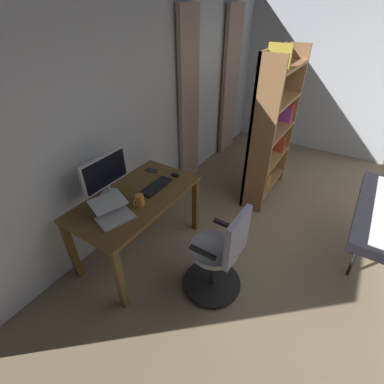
{
  "coord_description": "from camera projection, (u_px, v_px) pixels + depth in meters",
  "views": [
    {
      "loc": [
        2.54,
        -0.91,
        2.31
      ],
      "look_at": [
        0.93,
        -1.94,
        0.97
      ],
      "focal_mm": 25.45,
      "sensor_mm": 36.0,
      "label": 1
    }
  ],
  "objects": [
    {
      "name": "back_room_partition",
      "position": [
        156.0,
        107.0,
        3.3
      ],
      "size": [
        5.49,
        0.1,
        2.51
      ],
      "primitive_type": "cube",
      "color": "silver",
      "rests_on": "ground"
    },
    {
      "name": "curtain_left_panel",
      "position": [
        230.0,
        85.0,
        4.58
      ],
      "size": [
        0.51,
        0.06,
        2.3
      ],
      "primitive_type": "cube",
      "color": "tan",
      "rests_on": "ground"
    },
    {
      "name": "curtain_right_panel",
      "position": [
        189.0,
        105.0,
        3.7
      ],
      "size": [
        0.42,
        0.06,
        2.3
      ],
      "primitive_type": "cube",
      "color": "tan",
      "rests_on": "ground"
    },
    {
      "name": "desk",
      "position": [
        137.0,
        204.0,
        2.72
      ],
      "size": [
        1.31,
        0.71,
        0.74
      ],
      "color": "brown",
      "rests_on": "ground"
    },
    {
      "name": "office_chair",
      "position": [
        220.0,
        256.0,
        2.42
      ],
      "size": [
        0.56,
        0.56,
        0.97
      ],
      "rotation": [
        0.0,
        0.0,
        3.12
      ],
      "color": "black",
      "rests_on": "ground"
    },
    {
      "name": "computer_monitor",
      "position": [
        105.0,
        173.0,
        2.55
      ],
      "size": [
        0.52,
        0.18,
        0.42
      ],
      "color": "#B7BCC1",
      "rests_on": "desk"
    },
    {
      "name": "computer_keyboard",
      "position": [
        156.0,
        186.0,
        2.78
      ],
      "size": [
        0.38,
        0.13,
        0.02
      ],
      "primitive_type": "cube",
      "color": "black",
      "rests_on": "desk"
    },
    {
      "name": "laptop",
      "position": [
        113.0,
        212.0,
        2.38
      ],
      "size": [
        0.38,
        0.39,
        0.15
      ],
      "rotation": [
        0.0,
        0.0,
        -0.31
      ],
      "color": "#B7BCC1",
      "rests_on": "desk"
    },
    {
      "name": "computer_mouse",
      "position": [
        175.0,
        175.0,
        2.96
      ],
      "size": [
        0.06,
        0.1,
        0.04
      ],
      "primitive_type": "ellipsoid",
      "color": "black",
      "rests_on": "desk"
    },
    {
      "name": "cell_phone_face_up",
      "position": [
        151.0,
        170.0,
        3.06
      ],
      "size": [
        0.1,
        0.15,
        0.01
      ],
      "primitive_type": "cube",
      "rotation": [
        0.0,
        0.0,
        0.21
      ],
      "color": "#232328",
      "rests_on": "desk"
    },
    {
      "name": "mug_coffee",
      "position": [
        140.0,
        200.0,
        2.52
      ],
      "size": [
        0.13,
        0.08,
        0.11
      ],
      "color": "orange",
      "rests_on": "desk"
    },
    {
      "name": "bookshelf",
      "position": [
        269.0,
        130.0,
        3.49
      ],
      "size": [
        0.96,
        0.3,
        1.97
      ],
      "color": "#956840",
      "rests_on": "ground"
    },
    {
      "name": "piano_keyboard",
      "position": [
        376.0,
        211.0,
        2.51
      ],
      "size": [
        1.29,
        0.33,
        0.79
      ],
      "rotation": [
        0.0,
        0.0,
        -0.01
      ],
      "color": "black",
      "rests_on": "ground"
    }
  ]
}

